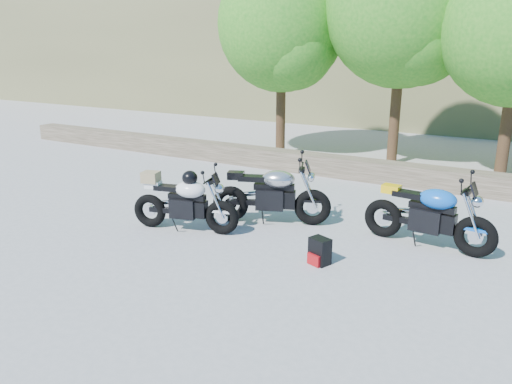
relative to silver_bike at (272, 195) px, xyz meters
The scene contains 8 objects.
ground 1.70m from the silver_bike, 96.98° to the right, with size 90.00×90.00×0.00m, color gray.
stone_wall 3.91m from the silver_bike, 92.88° to the left, with size 22.00×0.55×0.50m, color #4A4131.
tree_decid_left 6.85m from the silver_bike, 115.07° to the left, with size 3.67×3.67×5.62m.
tree_decid_mid 6.93m from the silver_bike, 83.18° to the left, with size 4.08×4.08×6.24m.
silver_bike is the anchor object (origin of this frame).
white_bike 1.61m from the silver_bike, 136.02° to the right, with size 1.97×0.74×1.10m.
blue_bike 2.75m from the silver_bike, ahead, with size 2.17×0.69×1.09m.
backpack 1.97m from the silver_bike, 40.29° to the right, with size 0.36×0.34×0.41m.
Camera 1 is at (4.29, -6.15, 3.16)m, focal length 35.00 mm.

